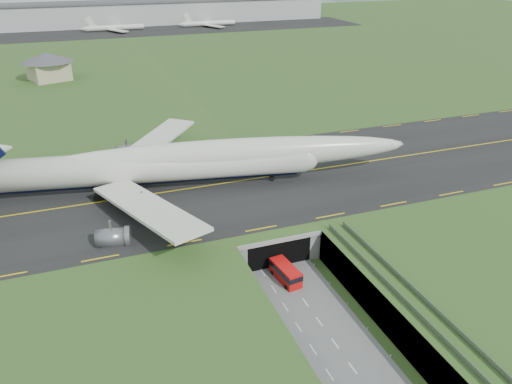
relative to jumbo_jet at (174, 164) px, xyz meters
name	(u,v)px	position (x,y,z in m)	size (l,w,h in m)	color
ground	(298,293)	(12.84, -34.46, -11.61)	(900.00, 900.00, 0.00)	#305220
airfield_deck	(298,278)	(12.84, -34.46, -8.61)	(800.00, 800.00, 6.00)	gray
trench_road	(318,320)	(12.84, -41.96, -11.51)	(12.00, 75.00, 0.20)	slate
taxiway	(236,182)	(12.84, -1.46, -5.52)	(800.00, 44.00, 0.18)	black
tunnel_portal	(262,228)	(12.84, -17.74, -8.28)	(17.00, 22.30, 6.00)	gray
guideway	(431,325)	(23.84, -53.57, -6.29)	(3.00, 53.00, 7.05)	#A8A8A3
jumbo_jet	(174,164)	(0.00, 0.00, 0.00)	(98.41, 61.91, 20.83)	silver
shuttle_tram	(286,273)	(12.26, -30.62, -10.02)	(3.57, 7.35, 2.89)	red
service_building	(48,64)	(-25.29, 114.02, 0.64)	(24.69, 24.69, 10.56)	tan
cargo_terminal	(110,14)	(12.72, 264.96, 2.34)	(320.00, 67.00, 15.60)	#B2B2B2
distant_hills	(170,16)	(77.22, 395.54, -15.61)	(700.00, 91.00, 60.00)	#526260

